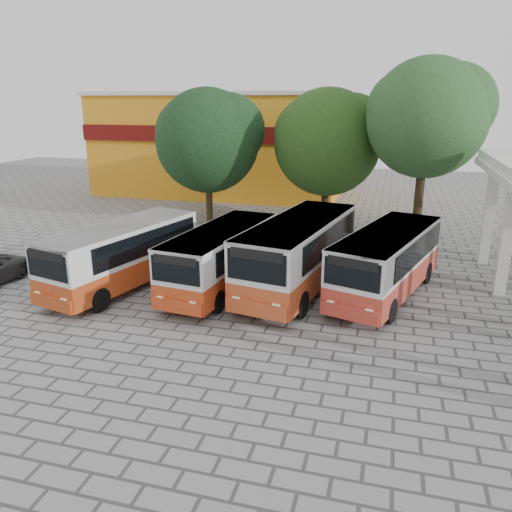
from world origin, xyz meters
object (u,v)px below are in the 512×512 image
(bus_far_left, at_px, (123,252))
(bus_centre_left, at_px, (221,255))
(bus_far_right, at_px, (387,259))
(bus_centre_right, at_px, (299,250))

(bus_far_left, xyz_separation_m, bus_centre_left, (4.08, 0.88, -0.06))
(bus_centre_left, bearing_deg, bus_far_left, -160.61)
(bus_far_left, height_order, bus_far_right, bus_far_right)
(bus_centre_right, bearing_deg, bus_centre_left, -155.29)
(bus_far_left, height_order, bus_centre_right, bus_centre_right)
(bus_far_right, bearing_deg, bus_centre_left, -154.15)
(bus_far_left, distance_m, bus_far_right, 10.95)
(bus_centre_right, relative_size, bus_far_right, 1.08)
(bus_far_left, relative_size, bus_centre_left, 1.06)
(bus_centre_left, bearing_deg, bus_centre_right, 21.69)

